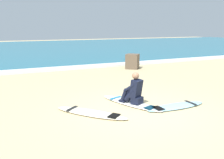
{
  "coord_description": "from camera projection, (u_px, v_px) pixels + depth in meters",
  "views": [
    {
      "loc": [
        -3.57,
        -5.77,
        2.33
      ],
      "look_at": [
        0.07,
        1.88,
        0.55
      ],
      "focal_mm": 40.47,
      "sensor_mm": 36.0,
      "label": 1
    }
  ],
  "objects": [
    {
      "name": "ground_plane",
      "position": [
        139.0,
        111.0,
        7.08
      ],
      "size": [
        80.0,
        80.0,
        0.0
      ],
      "primitive_type": "plane",
      "color": "#CCB584"
    },
    {
      "name": "sea",
      "position": [
        30.0,
        49.0,
        26.17
      ],
      "size": [
        80.0,
        28.0,
        0.1
      ],
      "primitive_type": "cube",
      "color": "teal",
      "rests_on": "ground"
    },
    {
      "name": "breaking_foam",
      "position": [
        65.0,
        68.0,
        14.06
      ],
      "size": [
        80.0,
        0.9,
        0.11
      ],
      "primitive_type": "cube",
      "color": "white",
      "rests_on": "ground"
    },
    {
      "name": "surfboard_main",
      "position": [
        131.0,
        103.0,
        7.73
      ],
      "size": [
        1.25,
        2.37,
        0.08
      ],
      "color": "white",
      "rests_on": "ground"
    },
    {
      "name": "surfer_seated",
      "position": [
        134.0,
        91.0,
        7.55
      ],
      "size": [
        0.6,
        0.77,
        0.95
      ],
      "color": "black",
      "rests_on": "surfboard_main"
    },
    {
      "name": "surfboard_spare_near",
      "position": [
        91.0,
        113.0,
        6.85
      ],
      "size": [
        1.77,
        2.06,
        0.08
      ],
      "color": "#EFE5C6",
      "rests_on": "ground"
    },
    {
      "name": "surfboard_spare_far",
      "position": [
        176.0,
        106.0,
        7.42
      ],
      "size": [
        1.99,
        0.53,
        0.08
      ],
      "color": "#9ED1E5",
      "rests_on": "ground"
    },
    {
      "name": "shoreline_rock",
      "position": [
        132.0,
        61.0,
        14.16
      ],
      "size": [
        0.95,
        0.95,
        0.82
      ],
      "primitive_type": "cube",
      "rotation": [
        0.0,
        0.0,
        0.82
      ],
      "color": "brown",
      "rests_on": "ground"
    }
  ]
}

